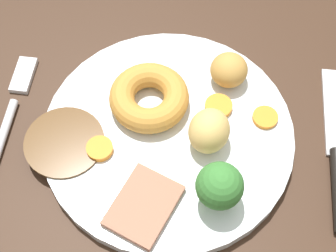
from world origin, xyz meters
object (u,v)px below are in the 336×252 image
Objects in this scene: dinner_plate at (168,134)px; carrot_coin_front at (219,106)px; fork at (11,112)px; broccoli_floret at (219,186)px; roast_potato_left at (209,131)px; knife at (336,159)px; roast_potato_right at (229,70)px; carrot_coin_side at (265,114)px; meat_slice_main at (144,206)px; yorkshire_pudding at (149,98)px; carrot_coin_back at (100,149)px.

carrot_coin_front reaches higher than dinner_plate.
broccoli_floret is at bearing -108.26° from fork.
roast_potato_left reaches higher than knife.
carrot_coin_side is at bearing -43.26° from roast_potato_right.
carrot_coin_front is (0.67, 3.99, -1.79)cm from roast_potato_left.
roast_potato_right is at bearing 67.65° from meat_slice_main.
meat_slice_main is at bearing -83.25° from yorkshire_pudding.
dinner_plate is 4.92cm from roast_potato_left.
carrot_coin_back is 0.17× the size of fork.
roast_potato_right reaches higher than carrot_coin_side.
meat_slice_main is 7.30cm from carrot_coin_back.
dinner_plate is at bearing -143.92° from carrot_coin_front.
carrot_coin_back is (-5.19, 5.14, -0.07)cm from meat_slice_main.
meat_slice_main is 19.48cm from knife.
roast_potato_right is at bearing -73.93° from fork.
roast_potato_left reaches higher than roast_potato_right.
roast_potato_left reaches higher than dinner_plate.
yorkshire_pudding is at bearing -178.06° from carrot_coin_side.
broccoli_floret is at bearing 116.98° from knife.
carrot_coin_back is at bearing 135.26° from meat_slice_main.
yorkshire_pudding is 1.56× the size of broccoli_floret.
broccoli_floret is (7.79, -9.24, 1.63)cm from yorkshire_pudding.
meat_slice_main is at bearing 112.31° from knife.
roast_potato_right is (5.28, 7.11, 2.34)cm from dinner_plate.
roast_potato_right is 5.87cm from carrot_coin_side.
fork is (-15.52, 8.60, -1.41)cm from meat_slice_main.
meat_slice_main reaches higher than knife.
meat_slice_main reaches higher than carrot_coin_back.
roast_potato_left is at bearing -99.54° from carrot_coin_front.
yorkshire_pudding is 7.09cm from carrot_coin_front.
roast_potato_right is at bearing 41.56° from carrot_coin_back.
carrot_coin_side is at bearing 67.65° from broccoli_floret.
knife is at bearing 1.75° from roast_potato_left.
fork is at bearing 178.65° from dinner_plate.
yorkshire_pudding reaches higher than carrot_coin_back.
carrot_coin_side is 26.14cm from fork.
roast_potato_right reaches higher than carrot_coin_back.
roast_potato_left is 0.86× the size of broccoli_floret.
roast_potato_right reaches higher than dinner_plate.
carrot_coin_back is at bearing -109.58° from fork.
carrot_coin_back is at bearing -123.41° from yorkshire_pudding.
carrot_coin_front is (7.00, 0.59, -0.97)cm from yorkshire_pudding.
knife is (7.26, -3.41, -1.18)cm from carrot_coin_side.
roast_potato_right reaches higher than fork.
carrot_coin_back reaches higher than carrot_coin_side.
carrot_coin_front is 0.18× the size of fork.
knife is at bearing -25.12° from carrot_coin_side.
carrot_coin_front is 4.76cm from carrot_coin_side.
dinner_plate is 16.55cm from fork.
roast_potato_right is (1.27, 7.69, -0.46)cm from roast_potato_left.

